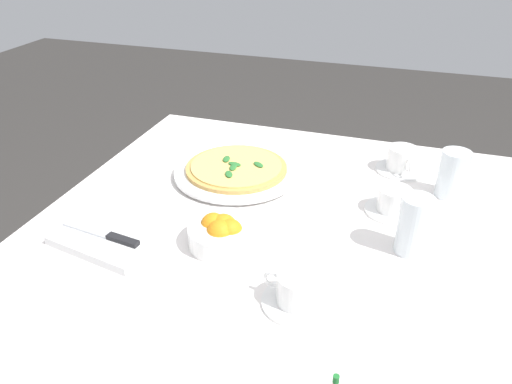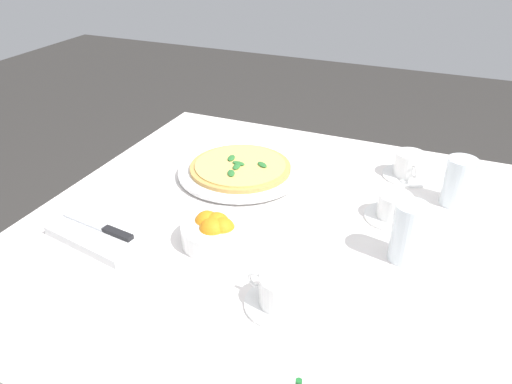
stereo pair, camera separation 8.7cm
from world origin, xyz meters
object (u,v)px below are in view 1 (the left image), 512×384
(water_glass_near_left, at_px, (452,177))
(pizza, at_px, (236,167))
(napkin_folded, at_px, (106,240))
(coffee_cup_far_right, at_px, (394,202))
(coffee_cup_right_edge, at_px, (297,291))
(pizza_plate, at_px, (237,172))
(dinner_knife, at_px, (104,234))
(water_glass_left_edge, at_px, (413,229))
(coffee_cup_near_right, at_px, (401,160))
(citrus_bowl, at_px, (223,232))

(water_glass_near_left, bearing_deg, pizza, 7.26)
(napkin_folded, bearing_deg, coffee_cup_far_right, -140.03)
(coffee_cup_right_edge, bearing_deg, napkin_folded, -6.60)
(pizza_plate, relative_size, coffee_cup_right_edge, 2.48)
(dinner_knife, bearing_deg, water_glass_left_edge, -156.04)
(coffee_cup_right_edge, relative_size, water_glass_left_edge, 1.04)
(coffee_cup_far_right, xyz_separation_m, dinner_knife, (0.57, 0.32, -0.00))
(coffee_cup_near_right, relative_size, water_glass_near_left, 1.10)
(pizza_plate, distance_m, water_glass_left_edge, 0.50)
(coffee_cup_near_right, bearing_deg, water_glass_left_edge, 97.09)
(pizza_plate, xyz_separation_m, napkin_folded, (0.16, 0.37, -0.00))
(water_glass_left_edge, bearing_deg, coffee_cup_far_right, -72.49)
(water_glass_left_edge, xyz_separation_m, dinner_knife, (0.61, 0.18, -0.03))
(water_glass_near_left, relative_size, dinner_knife, 0.61)
(coffee_cup_right_edge, height_order, napkin_folded, coffee_cup_right_edge)
(citrus_bowl, bearing_deg, coffee_cup_far_right, -143.85)
(coffee_cup_far_right, relative_size, dinner_knife, 0.66)
(dinner_knife, bearing_deg, coffee_cup_right_edge, -178.64)
(pizza_plate, distance_m, napkin_folded, 0.41)
(coffee_cup_near_right, distance_m, citrus_bowl, 0.57)
(napkin_folded, xyz_separation_m, dinner_knife, (0.00, -0.00, 0.01))
(water_glass_left_edge, relative_size, dinner_knife, 0.65)
(coffee_cup_right_edge, bearing_deg, citrus_bowl, -33.63)
(coffee_cup_far_right, distance_m, dinner_knife, 0.65)
(pizza, distance_m, coffee_cup_far_right, 0.41)
(pizza_plate, height_order, dinner_knife, dinner_knife)
(coffee_cup_right_edge, bearing_deg, water_glass_near_left, -118.08)
(coffee_cup_right_edge, relative_size, dinner_knife, 0.68)
(water_glass_near_left, bearing_deg, coffee_cup_right_edge, 61.92)
(pizza, height_order, citrus_bowl, citrus_bowl)
(pizza_plate, bearing_deg, coffee_cup_near_right, -158.07)
(pizza, height_order, dinner_knife, pizza)
(coffee_cup_near_right, bearing_deg, dinner_knife, 43.43)
(coffee_cup_right_edge, xyz_separation_m, citrus_bowl, (0.19, -0.13, -0.00))
(water_glass_left_edge, distance_m, water_glass_near_left, 0.28)
(napkin_folded, bearing_deg, pizza_plate, -102.23)
(pizza_plate, height_order, coffee_cup_near_right, coffee_cup_near_right)
(coffee_cup_far_right, xyz_separation_m, water_glass_near_left, (-0.12, -0.12, 0.02))
(coffee_cup_right_edge, bearing_deg, dinner_knife, -6.61)
(napkin_folded, distance_m, dinner_knife, 0.01)
(pizza_plate, relative_size, dinner_knife, 1.68)
(pizza, bearing_deg, coffee_cup_far_right, 172.53)
(coffee_cup_far_right, distance_m, water_glass_near_left, 0.17)
(water_glass_near_left, relative_size, citrus_bowl, 0.79)
(pizza_plate, bearing_deg, coffee_cup_far_right, 172.51)
(water_glass_left_edge, bearing_deg, water_glass_near_left, -106.40)
(coffee_cup_right_edge, distance_m, citrus_bowl, 0.23)
(coffee_cup_far_right, bearing_deg, citrus_bowl, 36.15)
(pizza_plate, xyz_separation_m, water_glass_left_edge, (-0.45, 0.20, 0.04))
(pizza, bearing_deg, coffee_cup_near_right, -158.04)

